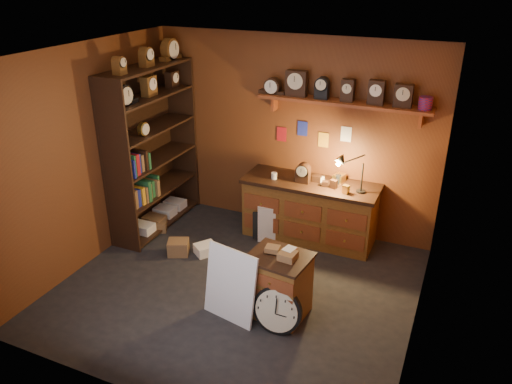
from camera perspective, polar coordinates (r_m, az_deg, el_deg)
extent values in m
plane|color=black|center=(6.03, -2.13, -10.88)|extent=(4.00, 4.00, 0.00)
cube|color=brown|center=(6.91, 4.25, 6.46)|extent=(4.00, 0.02, 2.70)
cube|color=brown|center=(4.02, -13.81, -8.62)|extent=(4.00, 0.02, 2.70)
cube|color=brown|center=(6.44, -18.61, 3.80)|extent=(0.02, 3.60, 2.70)
cube|color=brown|center=(4.90, 19.22, -2.94)|extent=(0.02, 3.60, 2.70)
cube|color=beige|center=(4.97, -2.63, 15.33)|extent=(4.00, 3.60, 0.02)
cube|color=brown|center=(6.42, 9.91, 10.04)|extent=(2.20, 0.30, 0.04)
cube|color=brown|center=(6.79, 2.12, 10.15)|extent=(0.04, 0.16, 0.20)
cube|color=brown|center=(6.37, 18.35, 7.90)|extent=(0.04, 0.16, 0.20)
cylinder|color=#B21419|center=(6.24, 18.81, 9.58)|extent=(0.16, 0.16, 0.15)
cube|color=maroon|center=(6.85, 5.40, 6.26)|extent=(0.14, 0.01, 0.20)
cube|color=navy|center=(6.73, 7.87, 6.87)|extent=(0.14, 0.01, 0.20)
cube|color=orange|center=(6.70, 10.28, 5.53)|extent=(0.14, 0.01, 0.20)
cube|color=silver|center=(6.60, 12.88, 6.12)|extent=(0.14, 0.01, 0.20)
cube|color=black|center=(7.19, -13.18, 4.92)|extent=(0.03, 1.60, 2.30)
cube|color=black|center=(6.49, -15.60, 2.47)|extent=(0.45, 0.03, 2.30)
cube|color=black|center=(7.67, -8.39, 6.57)|extent=(0.45, 0.03, 2.30)
cube|color=black|center=(7.50, -10.99, -3.21)|extent=(0.43, 1.54, 0.03)
cube|color=black|center=(7.29, -11.31, 0.27)|extent=(0.43, 1.54, 0.03)
cube|color=black|center=(7.11, -11.60, 3.56)|extent=(0.43, 1.54, 0.03)
cube|color=black|center=(6.97, -11.92, 7.01)|extent=(0.43, 1.54, 0.03)
cube|color=black|center=(6.85, -12.25, 10.60)|extent=(0.43, 1.54, 0.03)
cube|color=black|center=(6.77, -12.54, 13.71)|extent=(0.43, 1.54, 0.03)
cube|color=brown|center=(6.88, 6.13, -2.28)|extent=(1.76, 0.60, 0.80)
cube|color=black|center=(6.70, 6.29, 0.96)|extent=(1.82, 0.66, 0.05)
cube|color=brown|center=(6.62, 5.30, -3.38)|extent=(1.68, 0.02, 0.52)
cylinder|color=black|center=(6.49, 11.88, 0.08)|extent=(0.12, 0.12, 0.02)
cylinder|color=black|center=(6.41, 12.03, 1.62)|extent=(0.02, 0.02, 0.38)
cylinder|color=black|center=(6.32, 11.10, 3.71)|extent=(0.27, 0.09, 0.14)
cone|color=black|center=(6.34, 9.78, 3.48)|extent=(0.18, 0.14, 0.18)
cube|color=brown|center=(5.46, 2.59, -10.68)|extent=(0.65, 0.56, 0.69)
cube|color=black|center=(5.26, 2.67, -7.47)|extent=(0.69, 0.60, 0.03)
cube|color=brown|center=(5.27, 1.56, -12.15)|extent=(0.53, 0.08, 0.59)
cylinder|color=black|center=(5.28, 2.46, -13.33)|extent=(0.52, 0.17, 0.53)
cylinder|color=beige|center=(5.25, 2.32, -13.48)|extent=(0.46, 0.10, 0.45)
cube|color=black|center=(5.20, 2.31, -12.91)|extent=(0.01, 0.04, 0.17)
cube|color=black|center=(5.24, 2.89, -13.92)|extent=(0.12, 0.01, 0.01)
cube|color=silver|center=(5.62, -2.87, -13.94)|extent=(0.65, 0.29, 0.83)
cube|color=silver|center=(7.02, 2.15, -2.92)|extent=(0.64, 0.64, 0.51)
cube|color=black|center=(6.81, 1.35, -3.82)|extent=(0.38, 0.19, 0.40)
cube|color=brown|center=(7.31, -11.11, -3.80)|extent=(0.31, 0.29, 0.15)
cube|color=white|center=(6.66, -5.78, -6.50)|extent=(0.34, 0.35, 0.13)
cube|color=brown|center=(6.68, -8.86, -6.28)|extent=(0.33, 0.31, 0.20)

